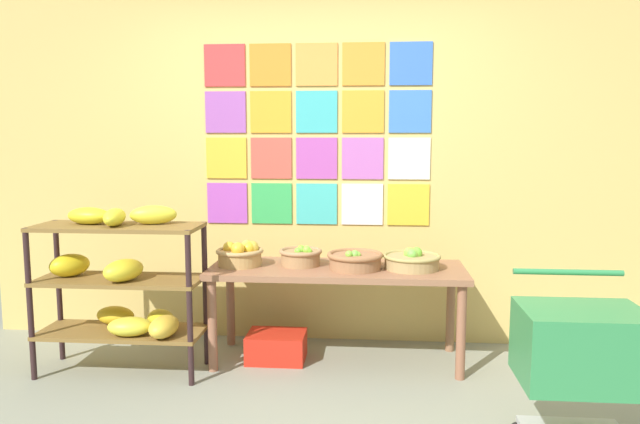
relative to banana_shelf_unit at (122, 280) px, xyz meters
The scene contains 9 objects.
back_wall_with_art 1.65m from the banana_shelf_unit, 33.21° to the left, with size 5.03×0.07×2.89m.
banana_shelf_unit is the anchor object (origin of this frame).
display_table 1.39m from the banana_shelf_unit, 13.20° to the left, with size 1.71×0.62×0.65m.
fruit_basket_back_right 1.51m from the banana_shelf_unit, 10.39° to the left, with size 0.37×0.37×0.13m.
fruit_basket_right 1.17m from the banana_shelf_unit, 17.78° to the left, with size 0.29×0.29×0.14m.
fruit_basket_left 1.88m from the banana_shelf_unit, ahead, with size 0.38×0.38×0.14m.
fruit_basket_back_left 0.78m from the banana_shelf_unit, 24.42° to the left, with size 0.32×0.32×0.17m.
produce_crate_under_table 1.11m from the banana_shelf_unit, 16.92° to the left, with size 0.39×0.29×0.19m, color red.
shopping_cart 2.70m from the banana_shelf_unit, 17.69° to the right, with size 0.56×0.47×0.86m.
Camera 1 is at (0.39, -2.75, 1.52)m, focal length 33.55 mm.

